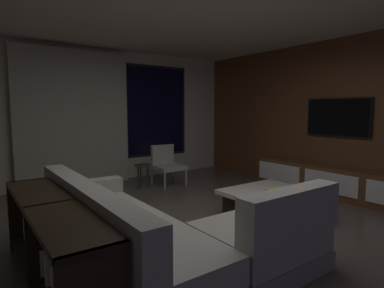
{
  "coord_description": "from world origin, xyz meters",
  "views": [
    {
      "loc": [
        -2.27,
        -2.68,
        1.47
      ],
      "look_at": [
        0.62,
        1.3,
        0.94
      ],
      "focal_mm": 29.59,
      "sensor_mm": 36.0,
      "label": 1
    }
  ],
  "objects_px": {
    "sectional_couch": "(159,236)",
    "console_table_behind_couch": "(52,243)",
    "side_stool": "(143,169)",
    "accent_chair_near_window": "(166,163)",
    "media_console": "(340,183)",
    "mounted_tv": "(337,117)",
    "coffee_table": "(274,204)",
    "book_stack_on_coffee_table": "(278,192)"
  },
  "relations": [
    {
      "from": "accent_chair_near_window",
      "to": "media_console",
      "type": "xyz_separation_m",
      "value": [
        1.83,
        -2.55,
        -0.18
      ]
    },
    {
      "from": "accent_chair_near_window",
      "to": "media_console",
      "type": "distance_m",
      "value": 3.14
    },
    {
      "from": "accent_chair_near_window",
      "to": "mounted_tv",
      "type": "distance_m",
      "value": 3.22
    },
    {
      "from": "sectional_couch",
      "to": "media_console",
      "type": "height_order",
      "value": "sectional_couch"
    },
    {
      "from": "coffee_table",
      "to": "accent_chair_near_window",
      "type": "relative_size",
      "value": 1.49
    },
    {
      "from": "sectional_couch",
      "to": "console_table_behind_couch",
      "type": "xyz_separation_m",
      "value": [
        -0.91,
        0.13,
        0.13
      ]
    },
    {
      "from": "sectional_couch",
      "to": "console_table_behind_couch",
      "type": "relative_size",
      "value": 1.19
    },
    {
      "from": "sectional_couch",
      "to": "accent_chair_near_window",
      "type": "height_order",
      "value": "sectional_couch"
    },
    {
      "from": "coffee_table",
      "to": "accent_chair_near_window",
      "type": "height_order",
      "value": "accent_chair_near_window"
    },
    {
      "from": "media_console",
      "to": "sectional_couch",
      "type": "bearing_deg",
      "value": -176.25
    },
    {
      "from": "mounted_tv",
      "to": "console_table_behind_couch",
      "type": "relative_size",
      "value": 0.54
    },
    {
      "from": "accent_chair_near_window",
      "to": "side_stool",
      "type": "relative_size",
      "value": 1.7
    },
    {
      "from": "sectional_couch",
      "to": "media_console",
      "type": "xyz_separation_m",
      "value": [
        3.61,
        0.24,
        -0.04
      ]
    },
    {
      "from": "coffee_table",
      "to": "side_stool",
      "type": "relative_size",
      "value": 2.52
    },
    {
      "from": "accent_chair_near_window",
      "to": "sectional_couch",
      "type": "bearing_deg",
      "value": -122.61
    },
    {
      "from": "accent_chair_near_window",
      "to": "media_console",
      "type": "height_order",
      "value": "accent_chair_near_window"
    },
    {
      "from": "book_stack_on_coffee_table",
      "to": "media_console",
      "type": "height_order",
      "value": "media_console"
    },
    {
      "from": "media_console",
      "to": "console_table_behind_couch",
      "type": "xyz_separation_m",
      "value": [
        -4.52,
        -0.11,
        0.16
      ]
    },
    {
      "from": "side_stool",
      "to": "accent_chair_near_window",
      "type": "bearing_deg",
      "value": 4.11
    },
    {
      "from": "side_stool",
      "to": "media_console",
      "type": "relative_size",
      "value": 0.15
    },
    {
      "from": "sectional_couch",
      "to": "mounted_tv",
      "type": "bearing_deg",
      "value": 6.54
    },
    {
      "from": "coffee_table",
      "to": "mounted_tv",
      "type": "height_order",
      "value": "mounted_tv"
    },
    {
      "from": "sectional_couch",
      "to": "media_console",
      "type": "relative_size",
      "value": 0.81
    },
    {
      "from": "coffee_table",
      "to": "book_stack_on_coffee_table",
      "type": "relative_size",
      "value": 4.39
    },
    {
      "from": "coffee_table",
      "to": "media_console",
      "type": "xyz_separation_m",
      "value": [
        1.65,
        -0.02,
        0.06
      ]
    },
    {
      "from": "coffee_table",
      "to": "mounted_tv",
      "type": "distance_m",
      "value": 2.17
    },
    {
      "from": "sectional_couch",
      "to": "coffee_table",
      "type": "relative_size",
      "value": 2.16
    },
    {
      "from": "sectional_couch",
      "to": "side_stool",
      "type": "bearing_deg",
      "value": 65.75
    },
    {
      "from": "book_stack_on_coffee_table",
      "to": "console_table_behind_couch",
      "type": "distance_m",
      "value": 2.8
    },
    {
      "from": "sectional_couch",
      "to": "book_stack_on_coffee_table",
      "type": "height_order",
      "value": "sectional_couch"
    },
    {
      "from": "sectional_couch",
      "to": "accent_chair_near_window",
      "type": "relative_size",
      "value": 3.21
    },
    {
      "from": "media_console",
      "to": "console_table_behind_couch",
      "type": "relative_size",
      "value": 1.48
    },
    {
      "from": "sectional_couch",
      "to": "side_stool",
      "type": "height_order",
      "value": "sectional_couch"
    },
    {
      "from": "sectional_couch",
      "to": "mounted_tv",
      "type": "relative_size",
      "value": 2.21
    },
    {
      "from": "console_table_behind_couch",
      "to": "book_stack_on_coffee_table",
      "type": "bearing_deg",
      "value": 0.27
    },
    {
      "from": "side_stool",
      "to": "media_console",
      "type": "xyz_separation_m",
      "value": [
        2.37,
        -2.51,
        -0.12
      ]
    },
    {
      "from": "book_stack_on_coffee_table",
      "to": "media_console",
      "type": "distance_m",
      "value": 1.73
    },
    {
      "from": "coffee_table",
      "to": "mounted_tv",
      "type": "bearing_deg",
      "value": 5.64
    },
    {
      "from": "media_console",
      "to": "coffee_table",
      "type": "bearing_deg",
      "value": 179.39
    },
    {
      "from": "sectional_couch",
      "to": "side_stool",
      "type": "xyz_separation_m",
      "value": [
        1.24,
        2.75,
        0.08
      ]
    },
    {
      "from": "side_stool",
      "to": "media_console",
      "type": "height_order",
      "value": "media_console"
    },
    {
      "from": "media_console",
      "to": "side_stool",
      "type": "bearing_deg",
      "value": 133.38
    }
  ]
}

